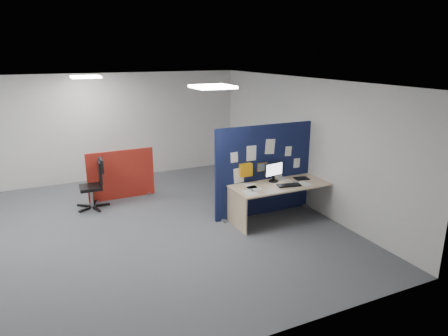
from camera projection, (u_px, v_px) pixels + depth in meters
name	position (u px, v px, depth m)	size (l,w,h in m)	color
floor	(88.00, 240.00, 7.06)	(9.00, 9.00, 0.00)	#57595F
ceiling	(71.00, 84.00, 6.31)	(9.00, 7.00, 0.02)	white
wall_back	(65.00, 130.00, 9.73)	(9.00, 0.02, 2.70)	silver
wall_front	(122.00, 262.00, 3.64)	(9.00, 0.02, 2.70)	silver
wall_right	(302.00, 142.00, 8.51)	(0.02, 7.00, 2.70)	silver
ceiling_lights	(88.00, 83.00, 7.03)	(4.10, 4.10, 0.04)	white
navy_divider	(265.00, 170.00, 8.00)	(2.23, 0.30, 1.84)	#0E1335
main_desk	(279.00, 191.00, 7.84)	(1.98, 0.88, 0.73)	#D0AF85
monitor_main	(274.00, 171.00, 7.83)	(0.44, 0.18, 0.39)	black
keyboard	(289.00, 185.00, 7.63)	(0.45, 0.18, 0.03)	black
mouse	(296.00, 182.00, 7.82)	(0.10, 0.06, 0.03)	#9C9CA1
paper_tray	(301.00, 178.00, 8.06)	(0.28, 0.22, 0.01)	black
red_divider	(121.00, 175.00, 8.93)	(1.48, 0.30, 1.11)	#AD2F16
office_chair	(95.00, 181.00, 8.36)	(0.67, 0.69, 1.04)	black
desk_papers	(268.00, 186.00, 7.65)	(1.43, 0.84, 0.00)	white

